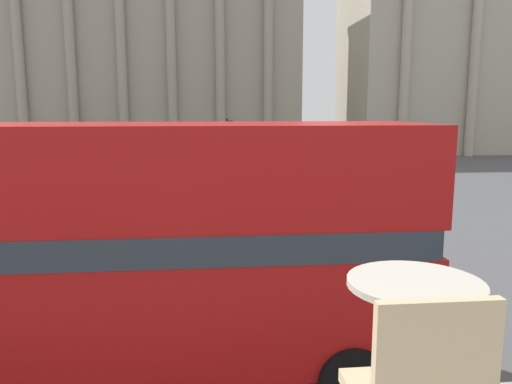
% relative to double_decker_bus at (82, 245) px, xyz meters
% --- Properties ---
extents(double_decker_bus, '(11.11, 2.75, 4.35)m').
position_rel_double_decker_bus_xyz_m(double_decker_bus, '(0.00, 0.00, 0.00)').
color(double_decker_bus, black).
rests_on(double_decker_bus, ground_plane).
extents(cafe_dining_table, '(0.60, 0.60, 0.73)m').
position_rel_double_decker_bus_xyz_m(cafe_dining_table, '(2.93, -5.98, 1.21)').
color(cafe_dining_table, '#2D2D30').
rests_on(cafe_dining_table, cafe_floor_slab).
extents(plaza_building_left, '(35.00, 11.98, 21.08)m').
position_rel_double_decker_bus_xyz_m(plaza_building_left, '(-5.68, 46.52, 8.11)').
color(plaza_building_left, '#A39984').
rests_on(plaza_building_left, ground_plane).
extents(plaza_building_right, '(34.85, 13.61, 22.33)m').
position_rel_double_decker_bus_xyz_m(plaza_building_right, '(34.64, 45.44, 8.74)').
color(plaza_building_right, '#B2A893').
rests_on(plaza_building_right, ground_plane).
extents(traffic_light_near, '(0.42, 0.24, 3.73)m').
position_rel_double_decker_bus_xyz_m(traffic_light_near, '(3.29, 3.44, 0.02)').
color(traffic_light_near, black).
rests_on(traffic_light_near, ground_plane).
extents(traffic_light_mid, '(0.42, 0.24, 3.36)m').
position_rel_double_decker_bus_xyz_m(traffic_light_mid, '(-4.08, 8.61, -0.21)').
color(traffic_light_mid, black).
rests_on(traffic_light_mid, ground_plane).
extents(traffic_light_far, '(0.42, 0.24, 4.12)m').
position_rel_double_decker_bus_xyz_m(traffic_light_far, '(3.12, 16.56, 0.25)').
color(traffic_light_far, black).
rests_on(traffic_light_far, ground_plane).
extents(car_black, '(4.20, 1.93, 1.35)m').
position_rel_double_decker_bus_xyz_m(car_black, '(-2.25, 21.02, -1.73)').
color(car_black, black).
rests_on(car_black, ground_plane).
extents(pedestrian_white, '(0.32, 0.32, 1.74)m').
position_rel_double_decker_bus_xyz_m(pedestrian_white, '(1.89, 8.08, -1.42)').
color(pedestrian_white, '#282B33').
rests_on(pedestrian_white, ground_plane).
extents(pedestrian_black, '(0.32, 0.32, 1.74)m').
position_rel_double_decker_bus_xyz_m(pedestrian_black, '(-1.50, 28.34, -1.42)').
color(pedestrian_black, '#282B33').
rests_on(pedestrian_black, ground_plane).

